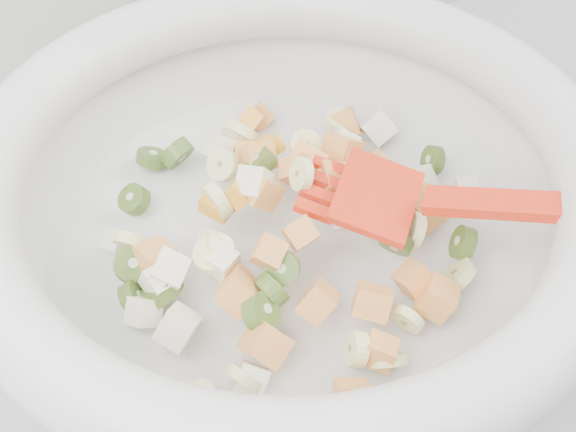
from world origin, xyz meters
name	(u,v)px	position (x,y,z in m)	size (l,w,h in m)	color
mixing_bowl	(289,200)	(0.16, 1.47, 0.97)	(0.45, 0.43, 0.12)	silver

